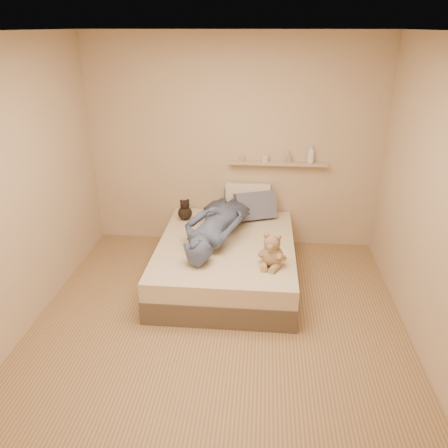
# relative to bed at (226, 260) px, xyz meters

# --- Properties ---
(room) EXTENTS (3.80, 3.80, 3.80)m
(room) POSITION_rel_bed_xyz_m (0.00, -0.93, 1.08)
(room) COLOR #9F7D52
(room) RESTS_ON ground
(bed) EXTENTS (1.50, 1.90, 0.45)m
(bed) POSITION_rel_bed_xyz_m (0.00, 0.00, 0.00)
(bed) COLOR brown
(bed) RESTS_ON floor
(game_console) EXTENTS (0.16, 0.08, 0.05)m
(game_console) POSITION_rel_bed_xyz_m (-0.26, -0.54, 0.36)
(game_console) COLOR #B8BBBF
(game_console) RESTS_ON bed
(teddy_bear) EXTENTS (0.29, 0.30, 0.37)m
(teddy_bear) POSITION_rel_bed_xyz_m (0.49, -0.48, 0.38)
(teddy_bear) COLOR #967E52
(teddy_bear) RESTS_ON bed
(dark_plush) EXTENTS (0.18, 0.18, 0.27)m
(dark_plush) POSITION_rel_bed_xyz_m (-0.56, 0.58, 0.34)
(dark_plush) COLOR black
(dark_plush) RESTS_ON bed
(pillow_cream) EXTENTS (0.56, 0.26, 0.42)m
(pillow_cream) POSITION_rel_bed_xyz_m (0.20, 0.83, 0.43)
(pillow_cream) COLOR beige
(pillow_cream) RESTS_ON bed
(pillow_grey) EXTENTS (0.56, 0.42, 0.37)m
(pillow_grey) POSITION_rel_bed_xyz_m (0.30, 0.69, 0.40)
(pillow_grey) COLOR slate
(pillow_grey) RESTS_ON bed
(person) EXTENTS (0.92, 1.71, 0.39)m
(person) POSITION_rel_bed_xyz_m (-0.10, 0.15, 0.42)
(person) COLOR #4E5A7B
(person) RESTS_ON bed
(wall_shelf) EXTENTS (1.20, 0.12, 0.03)m
(wall_shelf) POSITION_rel_bed_xyz_m (0.55, 0.91, 0.88)
(wall_shelf) COLOR tan
(wall_shelf) RESTS_ON wall_back
(shelf_bottles) EXTENTS (0.92, 0.11, 0.21)m
(shelf_bottles) POSITION_rel_bed_xyz_m (0.71, 0.91, 0.97)
(shelf_bottles) COLOR #B1AC97
(shelf_bottles) RESTS_ON wall_shelf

